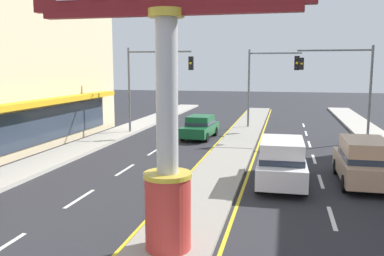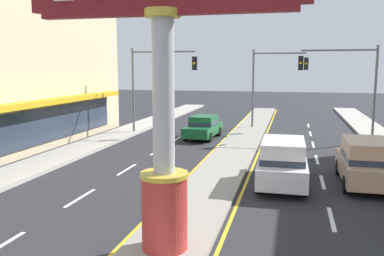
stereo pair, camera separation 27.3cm
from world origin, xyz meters
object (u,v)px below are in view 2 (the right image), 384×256
sedan_near_right_lane (203,127)px  suv_far_right_lane (366,162)px  traffic_light_left_side (156,75)px  suv_near_left_lane (283,162)px  district_sign (163,102)px  traffic_light_median_far (273,76)px  traffic_light_right_side (346,76)px

sedan_near_right_lane → suv_far_right_lane: (8.88, -9.51, 0.20)m
traffic_light_left_side → sedan_near_right_lane: 5.02m
traffic_light_left_side → suv_near_left_lane: size_ratio=1.34×
sedan_near_right_lane → suv_near_left_lane: 11.74m
district_sign → suv_far_right_lane: (6.09, 7.96, -2.97)m
district_sign → traffic_light_median_far: district_sign is taller
traffic_light_left_side → suv_far_right_lane: 16.38m
traffic_light_left_side → sedan_near_right_lane: bearing=-9.5°
district_sign → suv_near_left_lane: bearing=68.7°
suv_near_left_lane → sedan_near_right_lane: bearing=118.4°
traffic_light_right_side → traffic_light_median_far: same height
traffic_light_right_side → sedan_near_right_lane: size_ratio=1.41×
sedan_near_right_lane → suv_far_right_lane: size_ratio=0.95×
district_sign → sedan_near_right_lane: district_sign is taller
traffic_light_median_far → sedan_near_right_lane: size_ratio=1.41×
traffic_light_left_side → suv_near_left_lane: (9.17, -10.93, -3.26)m
traffic_light_left_side → traffic_light_median_far: 9.21m
traffic_light_right_side → suv_near_left_lane: 12.12m
district_sign → traffic_light_left_side: (-6.38, 18.07, 0.29)m
sedan_near_right_lane → traffic_light_left_side: bearing=170.5°
traffic_light_right_side → suv_far_right_lane: size_ratio=1.35×
traffic_light_left_side → traffic_light_right_side: bearing=0.8°
traffic_light_left_side → traffic_light_right_side: (12.75, 0.18, 0.00)m
district_sign → sedan_near_right_lane: bearing=99.1°
traffic_light_left_side → traffic_light_right_side: size_ratio=1.00×
district_sign → suv_far_right_lane: size_ratio=1.60×
traffic_light_right_side → suv_near_left_lane: (-3.58, -11.11, -3.26)m
traffic_light_median_far → suv_far_right_lane: (4.57, -14.85, -3.21)m
traffic_light_right_side → suv_far_right_lane: traffic_light_right_side is taller
traffic_light_right_side → suv_near_left_lane: bearing=-107.9°
suv_far_right_lane → traffic_light_median_far: bearing=107.1°
traffic_light_left_side → sedan_near_right_lane: (3.59, -0.60, -3.46)m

